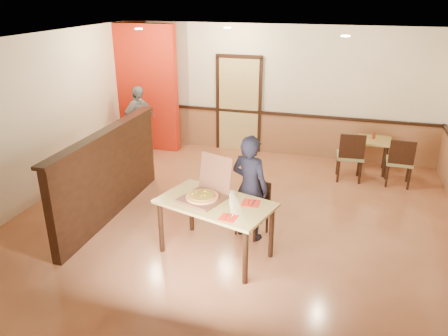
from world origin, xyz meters
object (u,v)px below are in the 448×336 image
Objects in this scene: side_chair_right at (400,160)px; condiment at (374,135)px; pizza_box at (205,194)px; main_table at (215,209)px; side_chair_left at (350,155)px; side_table at (374,148)px; passerby at (139,121)px; diner_chair at (254,205)px; diner at (250,188)px.

side_chair_right reaches higher than condiment.
pizza_box is 4.42m from condiment.
main_table is at bearing 52.24° from side_chair_right.
side_table is (0.44, 0.62, -0.03)m from side_chair_left.
passerby is (-5.41, 0.20, 0.26)m from side_chair_right.
passerby is at bearing -174.51° from condiment.
passerby reaches higher than side_chair_right.
condiment is (-0.48, 0.68, 0.23)m from side_chair_right.
condiment is at bearing -52.89° from side_chair_right.
main_table is 3.59m from side_chair_left.
condiment is (1.75, 3.09, 0.29)m from diner_chair.
side_table is 0.44× the size of passerby.
diner_chair is at bearing -106.82° from passerby.
condiment is (0.41, 0.68, 0.21)m from side_chair_left.
diner is 0.75m from pizza_box.
side_chair_left is 1.32× the size of pizza_box.
side_chair_left reaches higher than condiment.
diner is 1.03× the size of passerby.
pizza_box is (-2.78, -3.10, 0.37)m from side_chair_right.
diner_chair is 0.37m from diner.
diner_chair is (0.38, 0.74, -0.25)m from main_table.
side_chair_right is at bearing 69.39° from diner_chair.
diner_chair is at bearing 79.15° from main_table.
condiment is (2.30, 3.77, -0.14)m from pizza_box.
diner_chair is 3.52m from side_table.
side_chair_left is 0.77m from side_table.
diner is at bearing -108.64° from passerby.
pizza_box is at bearing 49.96° from side_chair_right.
diner reaches higher than side_chair_right.
diner_chair is at bearing 49.17° from side_chair_right.
condiment is (2.13, 3.83, 0.04)m from main_table.
side_chair_left is 0.82m from condiment.
pizza_box is (2.63, -3.30, 0.11)m from passerby.
diner is at bearing 56.87° from side_chair_left.
side_chair_right is 3.43m from diner.
diner is at bearing 66.24° from pizza_box.
pizza_box is (-0.17, 0.06, 0.18)m from main_table.
pizza_box is at bearing -121.40° from condiment.
side_table is (-0.45, 0.62, -0.00)m from side_chair_right.
passerby reaches higher than main_table.
pizza_box is (-0.55, -0.68, 0.43)m from diner_chair.
passerby is at bearing 146.33° from main_table.
side_chair_right is 1.26× the size of pizza_box.
diner_chair reaches higher than main_table.
side_chair_left is 0.89m from side_chair_right.
side_chair_right is 5.42m from passerby.
side_chair_left is 1.45× the size of side_table.
side_chair_left is at bearing 77.53° from pizza_box.
main_table is 4.10m from side_chair_right.
diner reaches higher than main_table.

